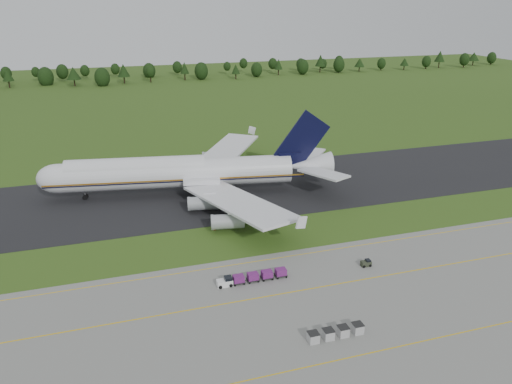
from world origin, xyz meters
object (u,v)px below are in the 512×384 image
object	(u,v)px
aircraft	(182,172)
baggage_train	(251,277)
utility_cart	(366,264)
uld_row	(336,333)
edge_markers	(253,224)

from	to	relation	value
aircraft	baggage_train	bearing A→B (deg)	-84.70
utility_cart	uld_row	world-z (taller)	uld_row
baggage_train	edge_markers	bearing A→B (deg)	72.21
baggage_train	uld_row	bearing A→B (deg)	-68.47
baggage_train	edge_markers	xyz separation A→B (m)	(7.22, 22.50, -0.62)
edge_markers	aircraft	bearing A→B (deg)	116.25
utility_cart	baggage_train	bearing A→B (deg)	176.95
aircraft	utility_cart	xyz separation A→B (m)	(26.32, -46.91, -5.44)
aircraft	edge_markers	bearing A→B (deg)	-63.75
baggage_train	edge_markers	distance (m)	23.63
baggage_train	uld_row	size ratio (longest dim) A/B	1.46
utility_cart	edge_markers	bearing A→B (deg)	122.12
utility_cart	edge_markers	distance (m)	27.95
baggage_train	edge_markers	size ratio (longest dim) A/B	0.71
baggage_train	uld_row	xyz separation A→B (m)	(7.36, -18.65, -0.05)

